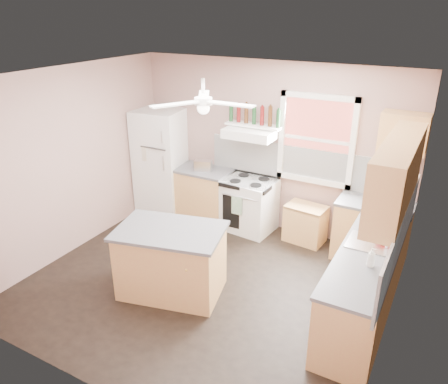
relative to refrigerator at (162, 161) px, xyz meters
The scene contains 32 objects.
floor 2.68m from the refrigerator, 41.23° to the right, with size 4.50×4.50×0.00m, color black.
ceiling 3.09m from the refrigerator, 41.23° to the right, with size 4.50×4.50×0.00m, color white.
wall_back 1.98m from the refrigerator, 10.91° to the left, with size 4.50×0.05×2.70m, color gray.
wall_right 4.51m from the refrigerator, 21.71° to the right, with size 0.05×4.00×2.70m, color gray.
wall_left 1.76m from the refrigerator, 102.92° to the right, with size 0.05×4.00×2.70m, color gray.
backsplash_back 2.38m from the refrigerator, ahead, with size 2.90×0.03×0.55m, color white.
backsplash_right 4.36m from the refrigerator, 18.23° to the right, with size 0.03×2.60×0.55m, color white.
window_view 2.75m from the refrigerator, ahead, with size 1.00×0.02×1.20m, color maroon.
window_frame 2.75m from the refrigerator, ahead, with size 1.16×0.07×1.36m, color white.
refrigerator is the anchor object (origin of this frame).
base_cabinet_left 0.96m from the refrigerator, ahead, with size 0.90×0.60×0.86m, color tan.
counter_left 0.84m from the refrigerator, ahead, with size 0.92×0.62×0.04m, color #505053.
toaster 0.87m from the refrigerator, ahead, with size 0.28×0.16×0.18m, color silver.
stove 1.76m from the refrigerator, ahead, with size 0.79×0.64×0.86m, color white.
range_hood 1.81m from the refrigerator, ahead, with size 0.78×0.50×0.14m, color white.
bottle_shelf 1.86m from the refrigerator, ahead, with size 0.90×0.26×0.03m, color white.
cart 2.72m from the refrigerator, ahead, with size 0.60×0.40×0.60m, color tan.
base_cabinet_corner 3.68m from the refrigerator, ahead, with size 1.00×0.60×0.86m, color tan.
base_cabinet_right 4.11m from the refrigerator, 19.48° to the right, with size 0.60×2.20×0.86m, color tan.
counter_corner 3.64m from the refrigerator, ahead, with size 1.02×0.62×0.04m, color #505053.
counter_right 4.07m from the refrigerator, 19.53° to the right, with size 0.62×2.22×0.04m, color #505053.
sink 4.01m from the refrigerator, 16.83° to the right, with size 0.55×0.45×0.03m, color silver.
faucet 4.16m from the refrigerator, 16.19° to the right, with size 0.03×0.03×0.14m, color silver.
upper_cabinet_right 4.23m from the refrigerator, 16.27° to the right, with size 0.33×1.80×0.76m, color tan.
upper_cabinet_corner 3.97m from the refrigerator, ahead, with size 0.60×0.33×0.52m, color tan.
paper_towel 3.98m from the refrigerator, ahead, with size 0.12×0.12×0.26m, color white.
island 2.59m from the refrigerator, 51.65° to the right, with size 1.24×0.79×0.86m, color tan.
island_top 2.54m from the refrigerator, 51.65° to the right, with size 1.32×0.86×0.04m, color #505053.
ceiling_fan_hub 2.95m from the refrigerator, 41.23° to the right, with size 0.20×0.20×0.08m, color white.
soap_bottle 4.25m from the refrigerator, 22.87° to the right, with size 0.08×0.09×0.22m, color silver.
red_caddy 4.09m from the refrigerator, 14.85° to the right, with size 0.18×0.12×0.10m, color red.
wine_bottles 1.94m from the refrigerator, ahead, with size 0.86×0.06×0.31m.
Camera 1 is at (2.54, -4.17, 3.44)m, focal length 35.00 mm.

